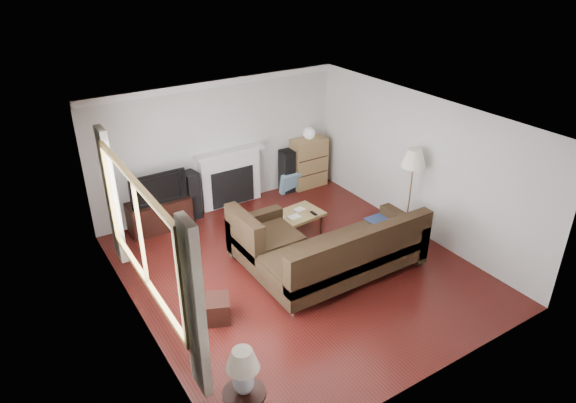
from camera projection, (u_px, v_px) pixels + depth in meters
room at (299, 200)px, 7.69m from camera, size 5.10×5.60×2.54m
window at (140, 234)px, 6.24m from camera, size 0.12×2.74×1.54m
curtain_near at (195, 310)px, 5.19m from camera, size 0.10×0.35×2.10m
curtain_far at (112, 197)px, 7.47m from camera, size 0.10×0.35×2.10m
fireplace at (231, 178)px, 10.05m from camera, size 1.40×0.26×1.15m
tv_stand at (160, 215)px, 9.33m from camera, size 1.11×0.50×0.55m
television at (156, 186)px, 9.07m from camera, size 1.01×0.13×0.58m
speaker_left at (191, 195)px, 9.62m from camera, size 0.31×0.35×0.93m
speaker_right at (287, 171)px, 10.64m from camera, size 0.26×0.31×0.90m
bookshelf at (309, 163)px, 10.85m from camera, size 0.77×0.36×1.05m
globe_lamp at (309, 133)px, 10.55m from camera, size 0.25×0.25×0.25m
sectional_sofa at (345, 250)px, 7.91m from camera, size 2.85×2.09×0.92m
coffee_table at (292, 226)px, 9.07m from camera, size 1.18×0.72×0.44m
footstool at (215, 309)px, 7.12m from camera, size 0.52×0.52×0.33m
floor_lamp at (410, 194)px, 8.85m from camera, size 0.49×0.49×1.64m
table_lamp at (243, 372)px, 5.17m from camera, size 0.35×0.35×0.56m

